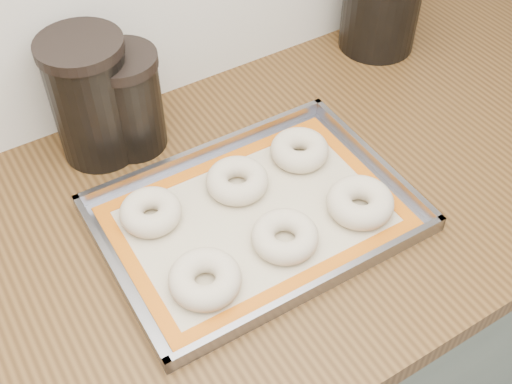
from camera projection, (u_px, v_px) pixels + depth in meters
cabinet at (312, 322)px, 1.40m from camera, size 3.00×0.65×0.86m
countertop at (329, 177)px, 1.07m from camera, size 3.06×0.68×0.04m
baking_tray at (256, 216)px, 0.98m from camera, size 0.46×0.34×0.03m
baking_mat at (256, 217)px, 0.98m from camera, size 0.42×0.30×0.00m
bagel_front_left at (205, 279)px, 0.88m from camera, size 0.13×0.13×0.04m
bagel_front_mid at (285, 236)px, 0.93m from camera, size 0.12×0.12×0.03m
bagel_front_right at (360, 202)px, 0.97m from camera, size 0.13×0.13×0.04m
bagel_back_left at (151, 212)px, 0.96m from camera, size 0.11×0.11×0.04m
bagel_back_mid at (237, 181)px, 1.01m from camera, size 0.10×0.10×0.03m
bagel_back_right at (300, 150)px, 1.05m from camera, size 0.11×0.11×0.04m
canister_left at (91, 98)px, 1.01m from camera, size 0.13×0.13×0.21m
canister_mid at (128, 101)px, 1.04m from camera, size 0.12×0.12×0.18m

